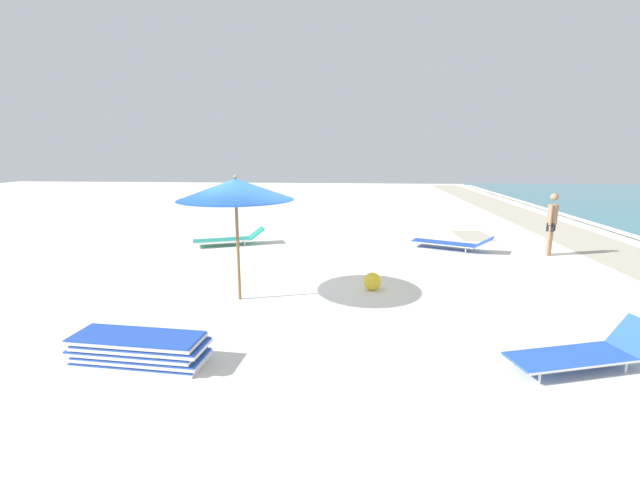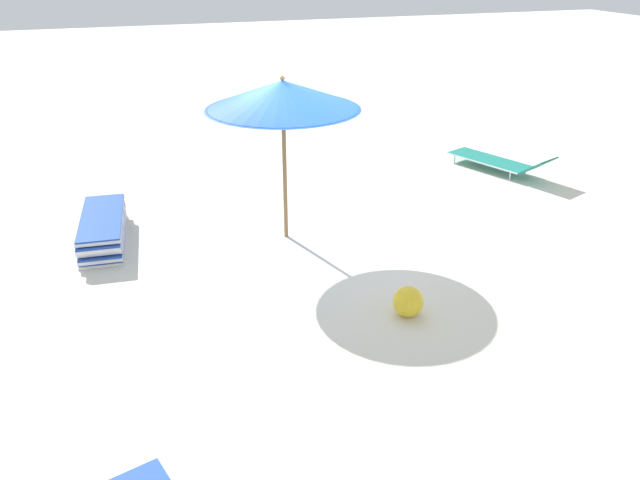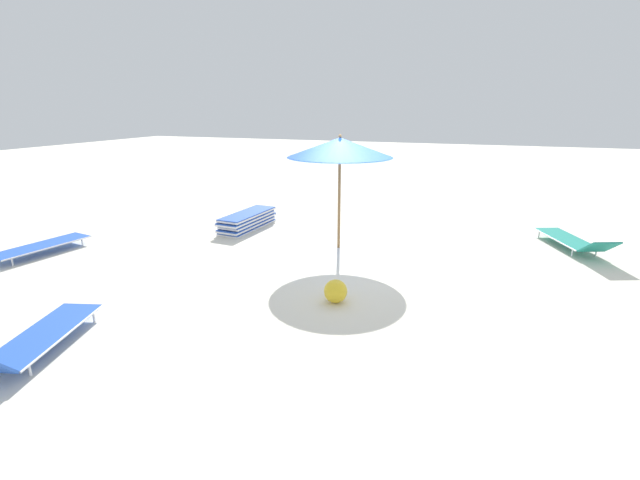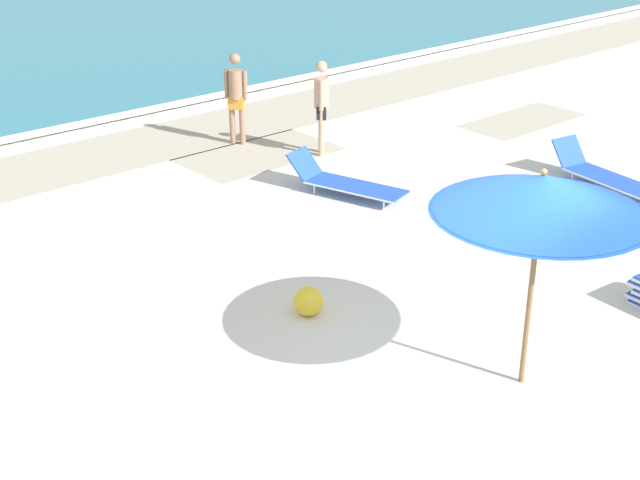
% 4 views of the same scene
% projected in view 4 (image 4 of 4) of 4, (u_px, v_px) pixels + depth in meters
% --- Properties ---
extents(ground_plane, '(60.00, 60.00, 0.16)m').
position_uv_depth(ground_plane, '(446.00, 383.00, 9.85)').
color(ground_plane, silver).
extents(beach_umbrella, '(2.23, 2.23, 2.47)m').
position_uv_depth(beach_umbrella, '(541.00, 195.00, 8.85)').
color(beach_umbrella, olive).
rests_on(beach_umbrella, ground_plane).
extents(sun_lounger_under_umbrella, '(0.95, 2.29, 0.62)m').
position_uv_depth(sun_lounger_under_umbrella, '(607.00, 175.00, 15.07)').
color(sun_lounger_under_umbrella, blue).
rests_on(sun_lounger_under_umbrella, ground_plane).
extents(sun_lounger_near_water_left, '(1.16, 2.15, 0.60)m').
position_uv_depth(sun_lounger_near_water_left, '(345.00, 182.00, 14.78)').
color(sun_lounger_near_water_left, blue).
rests_on(sun_lounger_near_water_left, ground_plane).
extents(beachgoer_wading_adult, '(0.33, 0.35, 1.76)m').
position_uv_depth(beachgoer_wading_adult, '(321.00, 102.00, 16.36)').
color(beachgoer_wading_adult, tan).
rests_on(beachgoer_wading_adult, ground_plane).
extents(beachgoer_strolling_adult, '(0.32, 0.38, 1.76)m').
position_uv_depth(beachgoer_strolling_adult, '(236.00, 93.00, 16.93)').
color(beachgoer_strolling_adult, '#A37A5B').
rests_on(beachgoer_strolling_adult, ground_plane).
extents(beach_ball, '(0.38, 0.38, 0.38)m').
position_uv_depth(beach_ball, '(309.00, 301.00, 11.04)').
color(beach_ball, yellow).
rests_on(beach_ball, ground_plane).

